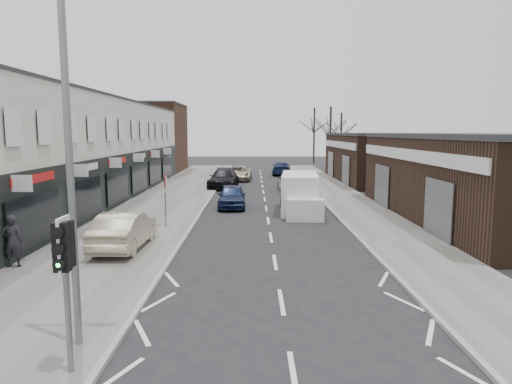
{
  "coord_description": "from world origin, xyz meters",
  "views": [
    {
      "loc": [
        -0.79,
        -10.48,
        4.81
      ],
      "look_at": [
        -0.7,
        6.28,
        2.6
      ],
      "focal_mm": 32.0,
      "sensor_mm": 36.0,
      "label": 1
    }
  ],
  "objects_px": {
    "parked_car_left_c": "(240,173)",
    "parked_car_right_c": "(282,168)",
    "pedestrian": "(13,241)",
    "warning_sign": "(166,185)",
    "parked_car_left_a": "(232,196)",
    "parked_car_right_b": "(289,178)",
    "street_lamp": "(77,141)",
    "parked_car_right_a": "(291,184)",
    "white_van": "(300,194)",
    "sedan_on_pavement": "(124,230)",
    "traffic_light": "(65,259)",
    "parked_car_left_b": "(224,179)"
  },
  "relations": [
    {
      "from": "sedan_on_pavement",
      "to": "parked_car_left_a",
      "type": "bearing_deg",
      "value": -108.31
    },
    {
      "from": "white_van",
      "to": "parked_car_left_c",
      "type": "bearing_deg",
      "value": 108.31
    },
    {
      "from": "white_van",
      "to": "parked_car_left_c",
      "type": "relative_size",
      "value": 1.21
    },
    {
      "from": "warning_sign",
      "to": "white_van",
      "type": "bearing_deg",
      "value": 32.91
    },
    {
      "from": "street_lamp",
      "to": "pedestrian",
      "type": "relative_size",
      "value": 4.32
    },
    {
      "from": "warning_sign",
      "to": "parked_car_left_a",
      "type": "xyz_separation_m",
      "value": [
        2.96,
        6.43,
        -1.47
      ]
    },
    {
      "from": "pedestrian",
      "to": "white_van",
      "type": "bearing_deg",
      "value": -141.42
    },
    {
      "from": "warning_sign",
      "to": "parked_car_right_a",
      "type": "xyz_separation_m",
      "value": [
        7.36,
        13.57,
        -1.52
      ]
    },
    {
      "from": "parked_car_left_c",
      "to": "parked_car_right_a",
      "type": "height_order",
      "value": "parked_car_left_c"
    },
    {
      "from": "white_van",
      "to": "parked_car_right_a",
      "type": "bearing_deg",
      "value": 94.11
    },
    {
      "from": "parked_car_right_b",
      "to": "parked_car_left_a",
      "type": "bearing_deg",
      "value": 72.12
    },
    {
      "from": "street_lamp",
      "to": "parked_car_left_c",
      "type": "relative_size",
      "value": 1.58
    },
    {
      "from": "parked_car_left_c",
      "to": "parked_car_right_b",
      "type": "xyz_separation_m",
      "value": [
        4.57,
        -5.15,
        0.09
      ]
    },
    {
      "from": "traffic_light",
      "to": "parked_car_right_c",
      "type": "xyz_separation_m",
      "value": [
        6.76,
        42.79,
        -1.68
      ]
    },
    {
      "from": "pedestrian",
      "to": "warning_sign",
      "type": "bearing_deg",
      "value": -127.58
    },
    {
      "from": "traffic_light",
      "to": "parked_car_left_b",
      "type": "xyz_separation_m",
      "value": [
        1.0,
        30.85,
        -1.61
      ]
    },
    {
      "from": "parked_car_right_c",
      "to": "street_lamp",
      "type": "bearing_deg",
      "value": 84.87
    },
    {
      "from": "sedan_on_pavement",
      "to": "parked_car_left_c",
      "type": "relative_size",
      "value": 0.91
    },
    {
      "from": "parked_car_right_a",
      "to": "parked_car_left_c",
      "type": "bearing_deg",
      "value": -70.07
    },
    {
      "from": "pedestrian",
      "to": "parked_car_left_b",
      "type": "distance_m",
      "value": 24.46
    },
    {
      "from": "pedestrian",
      "to": "parked_car_left_c",
      "type": "height_order",
      "value": "pedestrian"
    },
    {
      "from": "warning_sign",
      "to": "parked_car_right_a",
      "type": "distance_m",
      "value": 15.52
    },
    {
      "from": "warning_sign",
      "to": "parked_car_left_c",
      "type": "distance_m",
      "value": 23.18
    },
    {
      "from": "parked_car_left_b",
      "to": "parked_car_right_c",
      "type": "bearing_deg",
      "value": 68.52
    },
    {
      "from": "traffic_light",
      "to": "street_lamp",
      "type": "distance_m",
      "value": 2.52
    },
    {
      "from": "warning_sign",
      "to": "parked_car_right_b",
      "type": "height_order",
      "value": "warning_sign"
    },
    {
      "from": "parked_car_left_c",
      "to": "parked_car_right_a",
      "type": "relative_size",
      "value": 1.23
    },
    {
      "from": "traffic_light",
      "to": "parked_car_left_b",
      "type": "bearing_deg",
      "value": 88.14
    },
    {
      "from": "sedan_on_pavement",
      "to": "parked_car_left_c",
      "type": "height_order",
      "value": "sedan_on_pavement"
    },
    {
      "from": "parked_car_left_a",
      "to": "parked_car_right_a",
      "type": "distance_m",
      "value": 8.39
    },
    {
      "from": "white_van",
      "to": "parked_car_right_b",
      "type": "relative_size",
      "value": 1.31
    },
    {
      "from": "white_van",
      "to": "traffic_light",
      "type": "bearing_deg",
      "value": -103.55
    },
    {
      "from": "pedestrian",
      "to": "street_lamp",
      "type": "bearing_deg",
      "value": 121.2
    },
    {
      "from": "parked_car_right_a",
      "to": "warning_sign",
      "type": "bearing_deg",
      "value": 56.32
    },
    {
      "from": "white_van",
      "to": "sedan_on_pavement",
      "type": "bearing_deg",
      "value": -126.41
    },
    {
      "from": "parked_car_right_a",
      "to": "parked_car_right_b",
      "type": "height_order",
      "value": "parked_car_right_b"
    },
    {
      "from": "parked_car_right_c",
      "to": "parked_car_left_a",
      "type": "bearing_deg",
      "value": 82.74
    },
    {
      "from": "parked_car_left_b",
      "to": "parked_car_left_c",
      "type": "distance_m",
      "value": 6.23
    },
    {
      "from": "street_lamp",
      "to": "parked_car_right_b",
      "type": "relative_size",
      "value": 1.72
    },
    {
      "from": "parked_car_left_a",
      "to": "parked_car_left_b",
      "type": "bearing_deg",
      "value": 95.04
    },
    {
      "from": "parked_car_left_a",
      "to": "parked_car_right_b",
      "type": "bearing_deg",
      "value": 66.55
    },
    {
      "from": "parked_car_left_b",
      "to": "parked_car_right_a",
      "type": "xyz_separation_m",
      "value": [
        5.6,
        -3.26,
        -0.13
      ]
    },
    {
      "from": "traffic_light",
      "to": "parked_car_right_b",
      "type": "height_order",
      "value": "traffic_light"
    },
    {
      "from": "white_van",
      "to": "warning_sign",
      "type": "bearing_deg",
      "value": -141.7
    },
    {
      "from": "parked_car_left_b",
      "to": "parked_car_right_b",
      "type": "height_order",
      "value": "parked_car_left_b"
    },
    {
      "from": "street_lamp",
      "to": "white_van",
      "type": "height_order",
      "value": "street_lamp"
    },
    {
      "from": "white_van",
      "to": "parked_car_left_c",
      "type": "distance_m",
      "value": 18.79
    },
    {
      "from": "parked_car_right_b",
      "to": "street_lamp",
      "type": "bearing_deg",
      "value": 81.33
    },
    {
      "from": "sedan_on_pavement",
      "to": "parked_car_right_b",
      "type": "height_order",
      "value": "sedan_on_pavement"
    },
    {
      "from": "parked_car_left_c",
      "to": "parked_car_right_c",
      "type": "bearing_deg",
      "value": 53.77
    }
  ]
}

